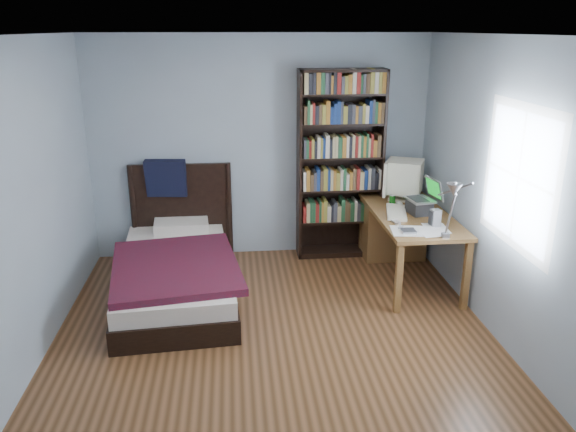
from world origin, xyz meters
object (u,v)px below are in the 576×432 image
Objects in this scene: desk at (397,227)px; bed at (177,267)px; desk_lamp at (453,195)px; crt_monitor at (403,177)px; keyboard at (396,212)px; soda_can at (392,201)px; bookshelf at (340,165)px; laptop at (421,203)px; speaker at (435,218)px.

bed is (-2.42, -0.52, -0.16)m from desk.
desk_lamp is at bearing -91.32° from desk.
keyboard is (-0.20, -0.50, -0.24)m from crt_monitor.
bookshelf is (-0.48, 0.48, 0.28)m from soda_can.
bed is (-2.46, -0.55, -0.73)m from crt_monitor.
speaker is at bearing -88.89° from laptop.
keyboard is 2.90× the size of speaker.
soda_can is 0.74m from bookshelf.
keyboard is at bearing 1.24° from bed.
bookshelf is 2.14m from bed.
desk_lamp is at bearing -23.72° from bed.
bed is at bearing -178.94° from laptop.
crt_monitor reaches higher than laptop.
bookshelf is at bearing 154.50° from desk.
crt_monitor is 0.59m from keyboard.
speaker is 0.08× the size of bed.
keyboard is 0.28m from soda_can.
crt_monitor is 1.42× the size of laptop.
bookshelf is (-0.61, 0.29, 0.65)m from desk.
bed is at bearing 156.28° from desk_lamp.
desk_lamp is 5.61× the size of soda_can.
desk is at bearing 84.53° from keyboard.
desk is 0.71× the size of bed.
keyboard is (-0.16, -0.47, 0.33)m from desk.
bookshelf is (-0.71, 0.77, 0.23)m from laptop.
desk is 3.03× the size of crt_monitor.
bookshelf is (-0.45, 0.76, 0.32)m from keyboard.
crt_monitor is 0.34m from soda_can.
keyboard is 0.23× the size of bookshelf.
laptop is (0.05, -0.50, -0.15)m from crt_monitor.
soda_can is at bearing -124.30° from desk.
desk_lamp is at bearing -86.07° from soda_can.
desk is 2.47× the size of desk_lamp.
speaker is 1.46× the size of soda_can.
laptop is 0.17× the size of bookshelf.
bed is (-2.29, -0.33, -0.54)m from soda_can.
desk is 9.48× the size of speaker.
desk_lamp reaches higher than crt_monitor.
desk_lamp is at bearing -92.63° from crt_monitor.
crt_monitor reaches higher than bed.
laptop is at bearing -79.14° from desk.
crt_monitor is 0.92m from speaker.
bed reaches higher than speaker.
laptop is 1.07m from bookshelf.
speaker reaches higher than keyboard.
bookshelf reaches higher than desk_lamp.
speaker is at bearing -58.56° from bookshelf.
desk_lamp reaches higher than soda_can.
keyboard is 2.31m from bed.
bed reaches higher than soda_can.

